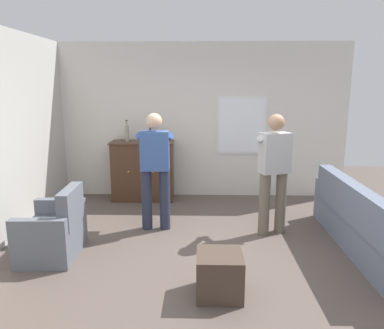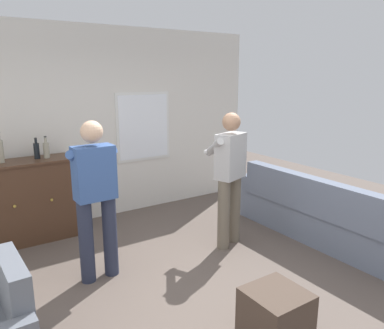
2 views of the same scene
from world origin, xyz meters
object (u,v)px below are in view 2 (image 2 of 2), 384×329
at_px(couch, 320,216).
at_px(bottle_wine_green, 0,150).
at_px(person_standing_right, 229,173).
at_px(sideboard_cabinet, 30,201).
at_px(bottle_spirits_clear, 46,150).
at_px(person_standing_left, 95,193).
at_px(bottle_liquor_amber, 37,150).
at_px(ottoman, 275,316).

relative_size(couch, bottle_wine_green, 6.92).
bearing_deg(person_standing_right, bottle_wine_green, 146.26).
distance_m(sideboard_cabinet, person_standing_right, 2.58).
bearing_deg(bottle_spirits_clear, couch, -36.76).
relative_size(bottle_wine_green, person_standing_left, 0.23).
bearing_deg(bottle_liquor_amber, couch, -36.07).
xyz_separation_m(couch, ottoman, (-1.84, -1.02, -0.12)).
relative_size(couch, ottoman, 5.75).
bearing_deg(bottle_liquor_amber, bottle_spirits_clear, -14.62).
xyz_separation_m(couch, person_standing_left, (-2.68, 0.72, 0.59)).
relative_size(bottle_wine_green, person_standing_right, 0.23).
distance_m(bottle_wine_green, bottle_liquor_amber, 0.42).
xyz_separation_m(bottle_spirits_clear, ottoman, (0.98, -3.13, -0.96)).
bearing_deg(sideboard_cabinet, bottle_wine_green, 174.57).
xyz_separation_m(couch, bottle_wine_green, (-3.35, 2.13, 0.88)).
bearing_deg(sideboard_cabinet, bottle_liquor_amber, 11.44).
height_order(sideboard_cabinet, ottoman, sideboard_cabinet).
height_order(sideboard_cabinet, bottle_spirits_clear, bottle_spirits_clear).
distance_m(bottle_spirits_clear, person_standing_left, 1.42).
distance_m(bottle_liquor_amber, person_standing_right, 2.46).
bearing_deg(couch, bottle_spirits_clear, 143.24).
bearing_deg(ottoman, sideboard_cabinet, 111.54).
height_order(couch, bottle_wine_green, bottle_wine_green).
xyz_separation_m(bottle_wine_green, person_standing_left, (0.67, -1.42, -0.28)).
distance_m(couch, bottle_spirits_clear, 3.62).
distance_m(bottle_spirits_clear, ottoman, 3.42).
bearing_deg(bottle_spirits_clear, ottoman, -72.61).
distance_m(couch, sideboard_cabinet, 3.74).
distance_m(bottle_liquor_amber, ottoman, 3.48).
height_order(bottle_wine_green, person_standing_right, person_standing_right).
bearing_deg(sideboard_cabinet, ottoman, -68.46).
relative_size(sideboard_cabinet, ottoman, 2.46).
xyz_separation_m(sideboard_cabinet, ottoman, (1.24, -3.13, -0.32)).
bearing_deg(sideboard_cabinet, bottle_spirits_clear, -0.02).
relative_size(couch, person_standing_left, 1.56).
relative_size(bottle_wine_green, bottle_liquor_amber, 1.40).
xyz_separation_m(bottle_spirits_clear, person_standing_right, (1.79, -1.52, -0.24)).
bearing_deg(person_standing_right, bottle_liquor_amber, 140.82).
height_order(bottle_spirits_clear, ottoman, bottle_spirits_clear).
relative_size(bottle_liquor_amber, ottoman, 0.59).
distance_m(bottle_wine_green, bottle_spirits_clear, 0.53).
height_order(couch, person_standing_right, person_standing_right).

